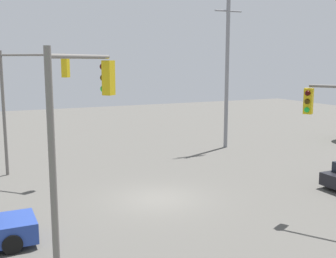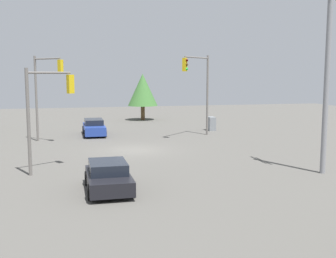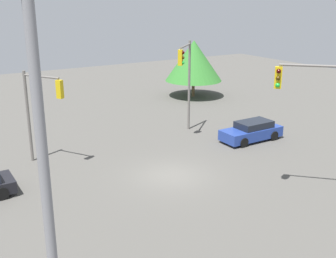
# 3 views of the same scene
# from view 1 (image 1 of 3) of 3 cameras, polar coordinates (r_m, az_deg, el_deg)

# --- Properties ---
(ground_plane) EXTENTS (80.00, 80.00, 0.00)m
(ground_plane) POSITION_cam_1_polar(r_m,az_deg,el_deg) (20.00, -1.33, -9.44)
(ground_plane) COLOR #54514C
(traffic_signal_main) EXTENTS (3.23, 3.21, 6.95)m
(traffic_signal_main) POSITION_cam_1_polar(r_m,az_deg,el_deg) (23.93, -18.62, 4.82)
(traffic_signal_main) COLOR slate
(traffic_signal_main) RESTS_ON ground_plane
(traffic_signal_cross) EXTENTS (2.40, 2.29, 6.76)m
(traffic_signal_cross) POSITION_cam_1_polar(r_m,az_deg,el_deg) (11.65, -12.28, -0.11)
(traffic_signal_cross) COLOR slate
(traffic_signal_cross) RESTS_ON ground_plane
(utility_pole_tall) EXTENTS (2.20, 0.28, 11.50)m
(utility_pole_tall) POSITION_cam_1_polar(r_m,az_deg,el_deg) (31.18, 8.01, 8.51)
(utility_pole_tall) COLOR gray
(utility_pole_tall) RESTS_ON ground_plane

